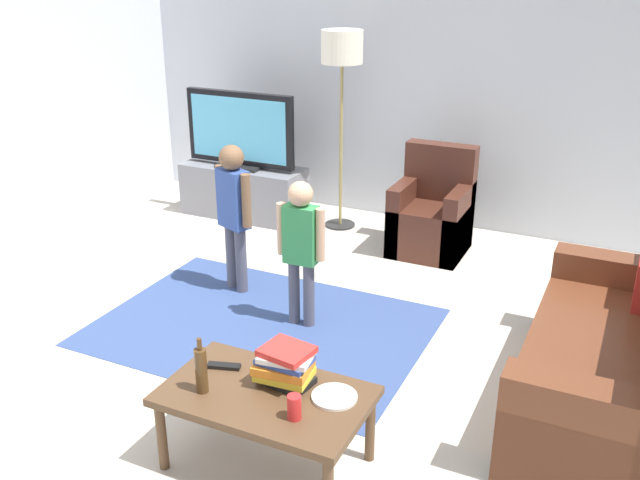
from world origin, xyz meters
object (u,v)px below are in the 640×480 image
Objects in this scene: child_center at (301,241)px; soda_can at (294,407)px; couch at (619,364)px; tv_remote at (224,366)px; tv at (240,131)px; armchair at (433,217)px; bottle at (201,370)px; coffee_table at (266,401)px; child_near_tv at (234,205)px; plate at (334,397)px; floor_lamp at (342,58)px; book_stack at (285,365)px; tv_stand at (244,192)px.

child_center is 8.58× the size of soda_can.
tv_remote is at bearing -147.90° from couch.
armchair is (1.90, -0.02, -0.55)m from tv.
bottle reaches higher than soda_can.
coffee_table is (1.99, -3.04, -0.48)m from tv.
child_near_tv is 2.18m from plate.
tv is 1.98m from armchair.
floor_lamp is 3.39m from tv_remote.
tv_remote is (0.89, -1.54, -0.25)m from child_near_tv.
child_near_tv is (0.79, -1.40, -0.17)m from tv.
book_stack is at bearing 35.09° from bottle.
child_center is (0.69, -0.28, -0.06)m from child_near_tv.
armchair is 7.50× the size of soda_can.
tv is 1.19m from floor_lamp.
soda_can is (0.52, -0.22, 0.05)m from tv_remote.
armchair is 3.10× the size of bottle.
floor_lamp is at bearing 113.47° from plate.
tv_remote is at bearing 157.07° from soda_can.
soda_can is at bearing -69.42° from floor_lamp.
coffee_table is at bearing 23.20° from bottle.
tv reaches higher than tv_stand.
child_near_tv is 0.75m from child_center.
soda_can reaches higher than coffee_table.
bottle reaches higher than book_stack.
tv is 3.87m from soda_can.
tv_stand is 3.41m from tv_remote.
plate is at bearing -45.61° from child_near_tv.
couch is 6.06× the size of book_stack.
tv_remote is at bearing -60.19° from tv.
bottle is (0.91, -1.76, -0.14)m from child_near_tv.
tv_remote is (0.73, -3.11, -1.11)m from floor_lamp.
bottle is at bearing -144.91° from book_stack.
book_stack is 1.35× the size of plate.
couch is 2.05m from child_center.
tv_stand is at bearing 124.72° from soda_can.
child_center is 1.66m from soda_can.
tv_stand is 3.65m from coffee_table.
coffee_table is at bearing -72.20° from floor_lamp.
plate is (0.62, 0.00, -0.00)m from tv_remote.
book_stack is at bearing -50.97° from child_near_tv.
soda_can is (0.31, -3.14, 0.18)m from armchair.
tv reaches higher than child_center.
coffee_table is at bearing -140.76° from couch.
child_near_tv reaches higher than armchair.
coffee_table is 5.88× the size of tv_remote.
floor_lamp is at bearing 109.23° from book_stack.
child_near_tv is at bearing -60.76° from tv_stand.
child_near_tv is 1.09× the size of child_center.
bottle is at bearing -61.65° from tv.
child_center is at bearing 176.54° from couch.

